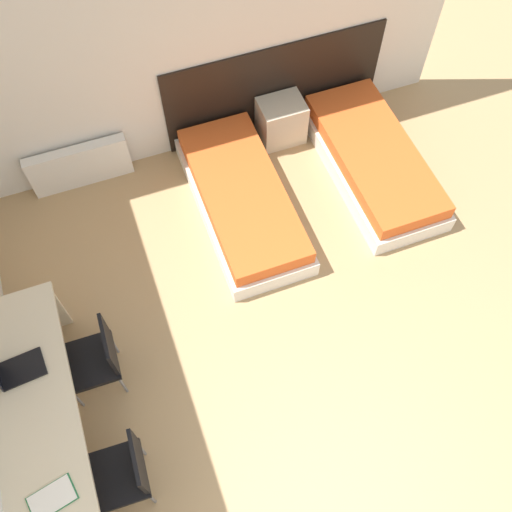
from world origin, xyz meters
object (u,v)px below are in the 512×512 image
Objects in this scene: nightstand at (281,121)px; laptop at (13,369)px; bed_near_door at (373,160)px; bed_near_window at (242,199)px; chair_near_notebook at (123,472)px; chair_near_laptop at (96,358)px.

laptop reaches higher than nightstand.
bed_near_door is 5.55× the size of laptop.
laptop reaches higher than bed_near_window.
chair_near_notebook reaches higher than nightstand.
bed_near_door is 2.41× the size of chair_near_laptop.
laptop is at bearing -149.94° from bed_near_window.
nightstand is at bearing 41.70° from chair_near_laptop.
nightstand is at bearing 47.24° from bed_near_window.
chair_near_laptop is 2.30× the size of laptop.
bed_near_window and bed_near_door have the same top height.
nightstand is 3.98m from chair_near_notebook.
bed_near_window is 2.75m from laptop.
chair_near_notebook is at bearing -145.13° from bed_near_door.
laptop is at bearing -174.85° from chair_near_laptop.
chair_near_notebook is 1.15m from laptop.
laptop is at bearing -144.92° from nightstand.
bed_near_window is at bearing -132.76° from nightstand.
bed_near_door is at bearing -47.24° from nightstand.
bed_near_window is 3.85× the size of nightstand.
chair_near_laptop is at bearing -158.21° from bed_near_door.
bed_near_window is 2.21m from chair_near_laptop.
laptop reaches higher than chair_near_laptop.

